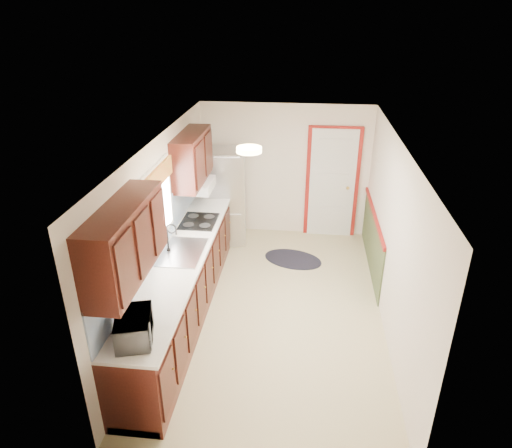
# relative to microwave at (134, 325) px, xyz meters

# --- Properties ---
(room_shell) EXTENTS (3.20, 5.20, 2.52)m
(room_shell) POSITION_rel_microwave_xyz_m (1.20, 1.95, 0.09)
(room_shell) COLOR beige
(room_shell) RESTS_ON ground
(kitchen_run) EXTENTS (0.63, 4.00, 2.20)m
(kitchen_run) POSITION_rel_microwave_xyz_m (-0.04, 1.66, -0.30)
(kitchen_run) COLOR #39120D
(kitchen_run) RESTS_ON ground
(back_wall_trim) EXTENTS (1.12, 2.30, 2.08)m
(back_wall_trim) POSITION_rel_microwave_xyz_m (2.19, 4.16, -0.22)
(back_wall_trim) COLOR maroon
(back_wall_trim) RESTS_ON ground
(ceiling_fixture) EXTENTS (0.30, 0.30, 0.06)m
(ceiling_fixture) POSITION_rel_microwave_xyz_m (0.90, 1.75, 1.25)
(ceiling_fixture) COLOR #FFD88C
(ceiling_fixture) RESTS_ON room_shell
(microwave) EXTENTS (0.40, 0.55, 0.33)m
(microwave) POSITION_rel_microwave_xyz_m (0.00, 0.00, 0.00)
(microwave) COLOR white
(microwave) RESTS_ON kitchen_run
(refrigerator) EXTENTS (0.77, 0.74, 1.69)m
(refrigerator) POSITION_rel_microwave_xyz_m (0.18, 4.00, -0.26)
(refrigerator) COLOR #B7B7BC
(refrigerator) RESTS_ON ground
(rug) EXTENTS (1.13, 0.91, 0.01)m
(rug) POSITION_rel_microwave_xyz_m (1.43, 3.36, -1.10)
(rug) COLOR black
(rug) RESTS_ON ground
(cooktop) EXTENTS (0.52, 0.62, 0.02)m
(cooktop) POSITION_rel_microwave_xyz_m (0.01, 2.70, -0.16)
(cooktop) COLOR black
(cooktop) RESTS_ON kitchen_run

